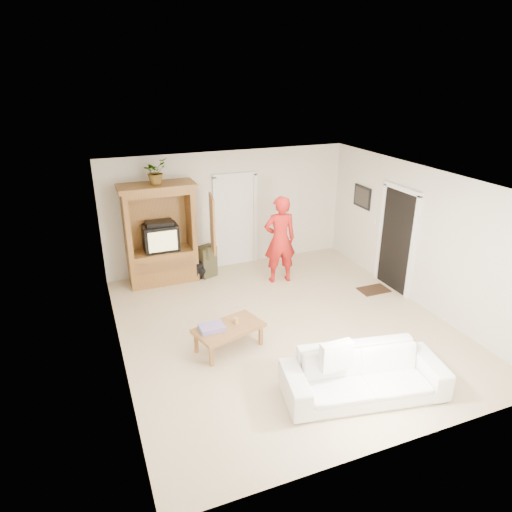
{
  "coord_description": "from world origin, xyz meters",
  "views": [
    {
      "loc": [
        -3.03,
        -6.29,
        4.19
      ],
      "look_at": [
        -0.3,
        0.6,
        1.15
      ],
      "focal_mm": 32.0,
      "sensor_mm": 36.0,
      "label": 1
    }
  ],
  "objects": [
    {
      "name": "floor",
      "position": [
        0.0,
        0.0,
        0.0
      ],
      "size": [
        6.0,
        6.0,
        0.0
      ],
      "primitive_type": "plane",
      "color": "tan",
      "rests_on": "ground"
    },
    {
      "name": "ceiling",
      "position": [
        0.0,
        0.0,
        2.6
      ],
      "size": [
        6.0,
        6.0,
        0.0
      ],
      "primitive_type": "plane",
      "rotation": [
        3.14,
        0.0,
        0.0
      ],
      "color": "white",
      "rests_on": "floor"
    },
    {
      "name": "wall_back",
      "position": [
        0.0,
        3.0,
        1.3
      ],
      "size": [
        5.5,
        0.0,
        5.5
      ],
      "primitive_type": "plane",
      "rotation": [
        1.57,
        0.0,
        0.0
      ],
      "color": "silver",
      "rests_on": "floor"
    },
    {
      "name": "wall_front",
      "position": [
        0.0,
        -3.0,
        1.3
      ],
      "size": [
        5.5,
        0.0,
        5.5
      ],
      "primitive_type": "plane",
      "rotation": [
        -1.57,
        0.0,
        0.0
      ],
      "color": "silver",
      "rests_on": "floor"
    },
    {
      "name": "wall_left",
      "position": [
        -2.75,
        0.0,
        1.3
      ],
      "size": [
        0.0,
        6.0,
        6.0
      ],
      "primitive_type": "plane",
      "rotation": [
        1.57,
        0.0,
        1.57
      ],
      "color": "silver",
      "rests_on": "floor"
    },
    {
      "name": "wall_right",
      "position": [
        2.75,
        0.0,
        1.3
      ],
      "size": [
        0.0,
        6.0,
        6.0
      ],
      "primitive_type": "plane",
      "rotation": [
        1.57,
        0.0,
        -1.57
      ],
      "color": "silver",
      "rests_on": "floor"
    },
    {
      "name": "armoire",
      "position": [
        -1.58,
        2.66,
        0.91
      ],
      "size": [
        1.82,
        1.14,
        2.1
      ],
      "color": "olive",
      "rests_on": "floor"
    },
    {
      "name": "door_back",
      "position": [
        0.15,
        2.97,
        1.02
      ],
      "size": [
        0.85,
        0.05,
        2.04
      ],
      "primitive_type": "cube",
      "color": "white",
      "rests_on": "floor"
    },
    {
      "name": "doorway_right",
      "position": [
        2.73,
        0.6,
        1.02
      ],
      "size": [
        0.05,
        0.9,
        2.04
      ],
      "primitive_type": "cube",
      "color": "black",
      "rests_on": "floor"
    },
    {
      "name": "framed_picture",
      "position": [
        2.73,
        1.9,
        1.6
      ],
      "size": [
        0.03,
        0.6,
        0.48
      ],
      "primitive_type": "cube",
      "color": "black",
      "rests_on": "wall_right"
    },
    {
      "name": "doormat",
      "position": [
        2.3,
        0.6,
        0.01
      ],
      "size": [
        0.6,
        0.4,
        0.02
      ],
      "primitive_type": "cube",
      "color": "#382316",
      "rests_on": "floor"
    },
    {
      "name": "plant",
      "position": [
        -1.6,
        2.63,
        2.35
      ],
      "size": [
        0.6,
        0.59,
        0.5
      ],
      "primitive_type": "imported",
      "rotation": [
        0.0,
        0.0,
        0.77
      ],
      "color": "#4C7238",
      "rests_on": "armoire"
    },
    {
      "name": "man",
      "position": [
        0.69,
        1.75,
        0.93
      ],
      "size": [
        0.73,
        0.53,
        1.86
      ],
      "primitive_type": "imported",
      "rotation": [
        0.0,
        0.0,
        3.01
      ],
      "color": "red",
      "rests_on": "floor"
    },
    {
      "name": "sofa",
      "position": [
        0.24,
        -2.05,
        0.32
      ],
      "size": [
        2.33,
        1.25,
        0.64
      ],
      "primitive_type": "imported",
      "rotation": [
        0.0,
        0.0,
        -0.18
      ],
      "color": "white",
      "rests_on": "floor"
    },
    {
      "name": "coffee_table",
      "position": [
        -1.12,
        -0.3,
        0.35
      ],
      "size": [
        1.21,
        0.87,
        0.4
      ],
      "rotation": [
        0.0,
        0.0,
        0.28
      ],
      "color": "brown",
      "rests_on": "floor"
    },
    {
      "name": "towel",
      "position": [
        -1.4,
        -0.3,
        0.44
      ],
      "size": [
        0.39,
        0.29,
        0.08
      ],
      "primitive_type": "cube",
      "rotation": [
        0.0,
        0.0,
        0.02
      ],
      "color": "#C74288",
      "rests_on": "coffee_table"
    },
    {
      "name": "candle",
      "position": [
        -0.97,
        -0.25,
        0.45
      ],
      "size": [
        0.08,
        0.08,
        0.1
      ],
      "primitive_type": "cylinder",
      "color": "tan",
      "rests_on": "coffee_table"
    },
    {
      "name": "backpack_black",
      "position": [
        -0.84,
        2.48,
        0.2
      ],
      "size": [
        0.37,
        0.3,
        0.39
      ],
      "primitive_type": null,
      "rotation": [
        0.0,
        0.0,
        0.41
      ],
      "color": "black",
      "rests_on": "floor"
    },
    {
      "name": "backpack_olive",
      "position": [
        -0.67,
        2.54,
        0.35
      ],
      "size": [
        0.44,
        0.38,
        0.69
      ],
      "primitive_type": null,
      "rotation": [
        0.0,
        0.0,
        0.37
      ],
      "color": "#47442B",
      "rests_on": "floor"
    }
  ]
}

